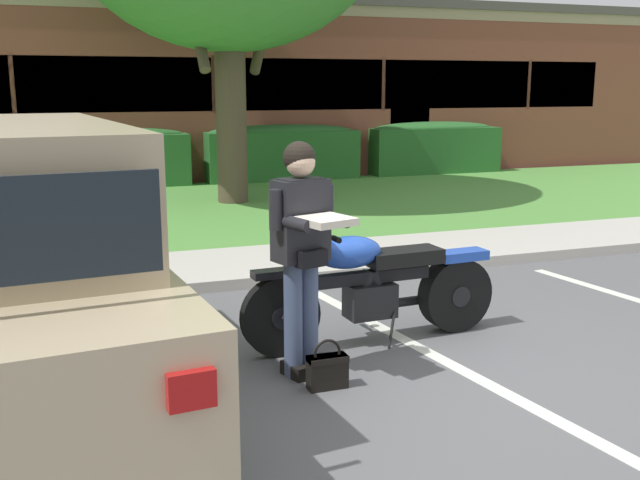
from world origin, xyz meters
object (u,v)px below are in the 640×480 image
(hedge_right, at_px, (433,147))
(brick_building, at_px, (173,88))
(rider_person, at_px, (303,241))
(motorcycle, at_px, (381,284))
(handbag, at_px, (327,368))
(hedge_center_left, at_px, (105,157))
(hedge_center_right, at_px, (282,152))

(hedge_right, bearing_deg, brick_building, 132.92)
(rider_person, height_order, hedge_right, rider_person)
(rider_person, bearing_deg, motorcycle, 30.03)
(rider_person, height_order, handbag, rider_person)
(rider_person, bearing_deg, handbag, -74.59)
(hedge_center_left, distance_m, hedge_center_right, 3.70)
(handbag, xyz_separation_m, hedge_center_right, (3.00, 10.89, 0.51))
(rider_person, bearing_deg, hedge_center_right, 73.79)
(hedge_center_right, xyz_separation_m, brick_building, (-1.42, 5.50, 1.35))
(motorcycle, xyz_separation_m, hedge_center_left, (-1.45, 10.11, 0.16))
(hedge_center_right, bearing_deg, rider_person, -106.21)
(hedge_center_left, bearing_deg, motorcycle, -81.82)
(motorcycle, height_order, hedge_right, motorcycle)
(rider_person, distance_m, hedge_center_right, 11.04)
(hedge_center_left, relative_size, brick_building, 0.14)
(rider_person, xyz_separation_m, hedge_right, (6.78, 10.60, -0.36))
(hedge_center_right, xyz_separation_m, hedge_right, (3.70, 0.00, 0.00))
(rider_person, xyz_separation_m, brick_building, (1.66, 16.10, 0.99))
(hedge_center_right, bearing_deg, motorcycle, -102.50)
(motorcycle, bearing_deg, hedge_right, 59.58)
(motorcycle, height_order, handbag, motorcycle)
(hedge_center_left, xyz_separation_m, hedge_right, (7.39, 0.00, 0.00))
(hedge_center_left, height_order, hedge_center_right, same)
(handbag, bearing_deg, motorcycle, 45.67)
(handbag, distance_m, hedge_center_right, 11.31)
(motorcycle, distance_m, hedge_right, 11.73)
(handbag, bearing_deg, hedge_center_right, 74.60)
(motorcycle, relative_size, rider_person, 1.32)
(hedge_right, height_order, brick_building, brick_building)
(hedge_center_right, relative_size, brick_building, 0.14)
(brick_building, bearing_deg, hedge_right, -47.08)
(hedge_right, xyz_separation_m, brick_building, (-5.12, 5.50, 1.35))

